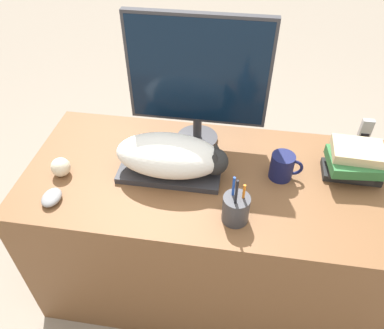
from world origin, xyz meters
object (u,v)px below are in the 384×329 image
at_px(monitor, 198,76).
at_px(baseball, 61,167).
at_px(coffee_mug, 283,166).
at_px(cat, 172,156).
at_px(pen_cup, 236,208).
at_px(keyboard, 170,173).
at_px(phone, 364,134).
at_px(computer_mouse, 52,197).
at_px(book_stack, 354,162).

distance_m(monitor, baseball, 0.63).
bearing_deg(coffee_mug, cat, -172.15).
xyz_separation_m(monitor, pen_cup, (0.19, -0.41, -0.25)).
relative_size(keyboard, phone, 2.89).
bearing_deg(computer_mouse, book_stack, 15.60).
distance_m(computer_mouse, pen_cup, 0.66).
xyz_separation_m(coffee_mug, baseball, (-0.84, -0.12, -0.02)).
xyz_separation_m(cat, baseball, (-0.43, -0.06, -0.06)).
bearing_deg(pen_cup, keyboard, 145.66).
relative_size(cat, book_stack, 1.93).
height_order(computer_mouse, pen_cup, pen_cup).
bearing_deg(keyboard, book_stack, 8.65).
relative_size(monitor, phone, 4.00).
distance_m(baseball, phone, 1.22).
bearing_deg(phone, coffee_mug, -144.83).
distance_m(monitor, coffee_mug, 0.47).
xyz_separation_m(keyboard, computer_mouse, (-0.39, -0.20, 0.01)).
height_order(baseball, book_stack, book_stack).
bearing_deg(book_stack, computer_mouse, -164.40).
height_order(phone, book_stack, phone).
height_order(keyboard, monitor, monitor).
distance_m(cat, phone, 0.80).
xyz_separation_m(computer_mouse, book_stack, (1.08, 0.30, 0.05)).
xyz_separation_m(computer_mouse, baseball, (-0.02, 0.14, 0.02)).
bearing_deg(pen_cup, phone, 43.71).
bearing_deg(coffee_mug, baseball, -172.11).
height_order(keyboard, coffee_mug, coffee_mug).
bearing_deg(pen_cup, book_stack, 33.90).
relative_size(monitor, computer_mouse, 5.90).
bearing_deg(book_stack, cat, -171.17).
height_order(computer_mouse, baseball, baseball).
height_order(keyboard, computer_mouse, computer_mouse).
height_order(pen_cup, phone, pen_cup).
height_order(keyboard, cat, cat).
bearing_deg(computer_mouse, phone, 23.02).
bearing_deg(keyboard, pen_cup, -34.34).
bearing_deg(computer_mouse, baseball, 98.32).
distance_m(computer_mouse, coffee_mug, 0.86).
bearing_deg(cat, baseball, -172.08).
bearing_deg(pen_cup, computer_mouse, -178.57).
height_order(monitor, book_stack, monitor).
relative_size(cat, monitor, 0.77).
height_order(monitor, phone, monitor).
height_order(coffee_mug, pen_cup, pen_cup).
xyz_separation_m(pen_cup, phone, (0.49, 0.47, 0.01)).
xyz_separation_m(keyboard, phone, (0.76, 0.29, 0.06)).
distance_m(baseball, book_stack, 1.12).
bearing_deg(keyboard, cat, 0.00).
height_order(cat, coffee_mug, cat).
distance_m(computer_mouse, baseball, 0.14).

